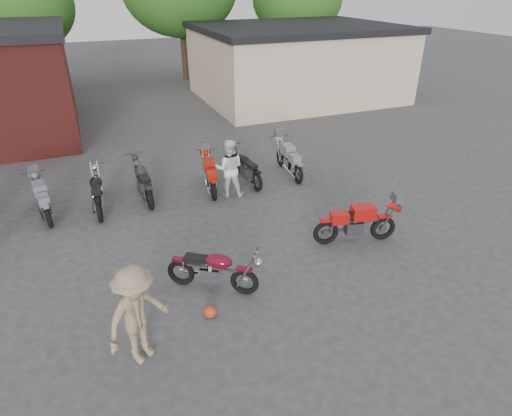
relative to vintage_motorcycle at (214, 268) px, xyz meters
name	(u,v)px	position (x,y,z in m)	size (l,w,h in m)	color
ground	(257,293)	(0.79, -0.47, -0.56)	(90.00, 90.00, 0.00)	#38383B
stucco_building	(296,64)	(9.29, 14.53, 1.19)	(10.00, 8.00, 3.50)	tan
tree_1	(21,23)	(-4.21, 21.53, 3.14)	(5.92, 5.92, 7.40)	#275216
tree_2	(181,6)	(4.79, 21.53, 3.84)	(7.04, 7.04, 8.80)	#275216
tree_3	(296,13)	(12.79, 21.53, 3.24)	(6.08, 6.08, 7.60)	#275216
vintage_motorcycle	(214,268)	(0.00, 0.00, 0.00)	(1.94, 0.64, 1.13)	#5C0B1D
sportbike	(357,221)	(3.85, 0.46, 0.03)	(2.05, 0.68, 1.19)	red
helmet	(210,312)	(-0.33, -0.78, -0.45)	(0.25, 0.25, 0.23)	red
person_light	(229,168)	(1.79, 4.14, 0.33)	(0.86, 0.67, 1.78)	silver
person_tan	(138,315)	(-1.70, -1.31, 0.38)	(1.22, 0.70, 1.89)	#94785B
row_bike_1	(42,197)	(-3.40, 4.88, 0.01)	(1.96, 0.65, 1.14)	gray
row_bike_2	(97,190)	(-1.96, 4.73, 0.03)	(2.04, 0.67, 1.18)	black
row_bike_3	(143,179)	(-0.65, 4.97, 0.06)	(2.13, 0.70, 1.24)	#252528
row_bike_4	(210,173)	(1.36, 4.75, 0.01)	(1.97, 0.65, 1.14)	#B71E0F
row_bike_5	(245,166)	(2.57, 4.86, 0.01)	(1.97, 0.65, 1.15)	black
row_bike_6	(289,158)	(4.16, 4.91, 0.03)	(2.05, 0.68, 1.19)	gray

